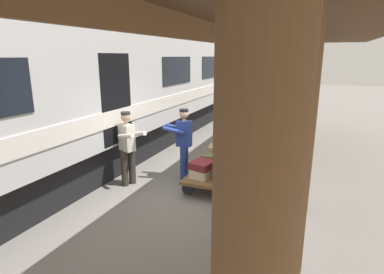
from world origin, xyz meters
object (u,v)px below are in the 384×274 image
(suitcase_navy_fabric, at_px, (233,167))
(porter_by_door, at_px, (128,146))
(luggage_cart, at_px, (221,172))
(suitcase_gray_aluminum, at_px, (226,175))
(suitcase_burgundy_valise, at_px, (239,161))
(suitcase_tan_vintage, at_px, (217,150))
(suitcase_cream_canvas, at_px, (202,173))
(suitcase_maroon_trunk, at_px, (203,165))
(suitcase_black_hardshell, at_px, (227,164))
(porter_in_overalls, at_px, (183,141))
(suitcase_brown_leather, at_px, (233,158))
(train_car, at_px, (64,92))
(suitcase_teal_softside, at_px, (210,165))
(suitcase_olive_duffel, at_px, (211,158))
(suitcase_slate_roller, at_px, (217,158))

(suitcase_navy_fabric, relative_size, porter_by_door, 0.34)
(luggage_cart, xyz_separation_m, suitcase_gray_aluminum, (-0.28, 0.55, 0.18))
(suitcase_burgundy_valise, xyz_separation_m, suitcase_tan_vintage, (0.57, -0.02, 0.20))
(suitcase_cream_canvas, bearing_deg, suitcase_burgundy_valise, -116.91)
(suitcase_tan_vintage, bearing_deg, suitcase_maroon_trunk, 91.35)
(suitcase_cream_canvas, distance_m, suitcase_black_hardshell, 0.64)
(suitcase_tan_vintage, xyz_separation_m, porter_in_overalls, (0.67, 0.52, 0.28))
(suitcase_cream_canvas, xyz_separation_m, suitcase_gray_aluminum, (-0.55, 0.00, 0.04))
(suitcase_brown_leather, bearing_deg, train_car, 9.06)
(suitcase_maroon_trunk, xyz_separation_m, porter_in_overalls, (0.70, -0.56, 0.31))
(suitcase_maroon_trunk, relative_size, suitcase_tan_vintage, 1.17)
(luggage_cart, height_order, suitcase_teal_softside, suitcase_teal_softside)
(suitcase_burgundy_valise, relative_size, suitcase_maroon_trunk, 1.08)
(train_car, xyz_separation_m, porter_by_door, (-1.80, 0.11, -1.14))
(luggage_cart, relative_size, suitcase_teal_softside, 3.29)
(luggage_cart, bearing_deg, suitcase_maroon_trunk, 62.62)
(suitcase_navy_fabric, xyz_separation_m, suitcase_burgundy_valise, (0.00, -0.55, -0.03))
(suitcase_olive_duffel, bearing_deg, suitcase_slate_roller, -87.16)
(suitcase_burgundy_valise, bearing_deg, porter_in_overalls, 21.93)
(suitcase_slate_roller, bearing_deg, suitcase_maroon_trunk, 90.64)
(suitcase_teal_softside, bearing_deg, porter_in_overalls, -3.91)
(train_car, distance_m, suitcase_teal_softside, 3.91)
(suitcase_brown_leather, relative_size, porter_by_door, 0.25)
(train_car, height_order, suitcase_black_hardshell, train_car)
(suitcase_cream_canvas, bearing_deg, porter_by_door, 8.22)
(luggage_cart, bearing_deg, suitcase_tan_vintage, -62.93)
(suitcase_slate_roller, height_order, suitcase_brown_leather, suitcase_brown_leather)
(suitcase_teal_softside, relative_size, suitcase_navy_fabric, 1.03)
(train_car, height_order, suitcase_olive_duffel, train_car)
(suitcase_teal_softside, distance_m, suitcase_black_hardshell, 0.86)
(suitcase_black_hardshell, height_order, porter_in_overalls, porter_in_overalls)
(suitcase_slate_roller, height_order, suitcase_maroon_trunk, suitcase_maroon_trunk)
(suitcase_olive_duffel, distance_m, suitcase_tan_vintage, 0.54)
(suitcase_black_hardshell, height_order, suitcase_tan_vintage, suitcase_black_hardshell)
(luggage_cart, xyz_separation_m, suitcase_black_hardshell, (-0.30, 0.57, 0.43))
(suitcase_slate_roller, height_order, porter_in_overalls, porter_in_overalls)
(suitcase_teal_softside, distance_m, suitcase_brown_leather, 0.61)
(suitcase_olive_duffel, bearing_deg, suitcase_teal_softside, 52.88)
(luggage_cart, bearing_deg, porter_in_overalls, -2.78)
(train_car, xyz_separation_m, suitcase_maroon_trunk, (-3.50, -0.16, -1.45))
(suitcase_cream_canvas, height_order, porter_by_door, porter_by_door)
(suitcase_teal_softside, distance_m, porter_by_door, 1.93)
(suitcase_cream_canvas, distance_m, suitcase_navy_fabric, 0.78)
(suitcase_navy_fabric, height_order, suitcase_brown_leather, suitcase_brown_leather)
(suitcase_teal_softside, relative_size, suitcase_black_hardshell, 1.08)
(suitcase_burgundy_valise, bearing_deg, suitcase_tan_vintage, -2.32)
(luggage_cart, xyz_separation_m, suitcase_cream_canvas, (0.28, 0.55, 0.14))
(suitcase_maroon_trunk, height_order, suitcase_brown_leather, suitcase_brown_leather)
(suitcase_burgundy_valise, height_order, suitcase_olive_duffel, suitcase_olive_duffel)
(suitcase_navy_fabric, bearing_deg, suitcase_teal_softside, 0.00)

